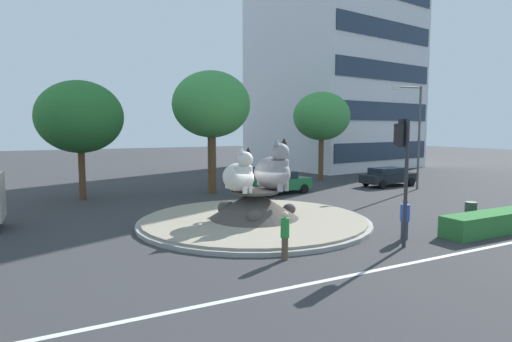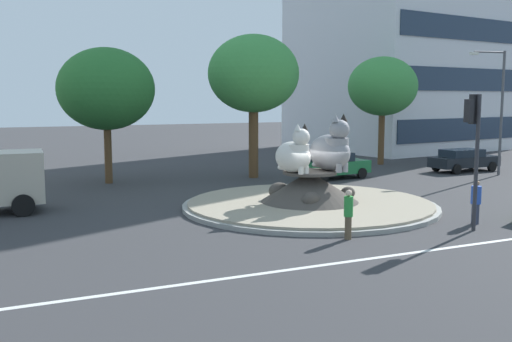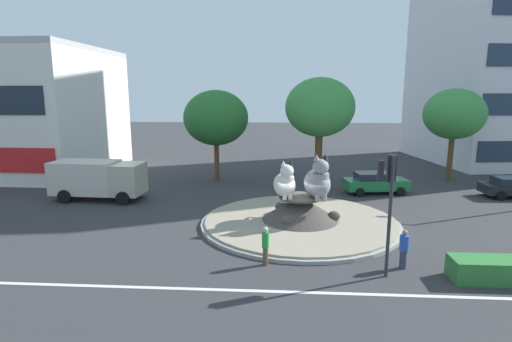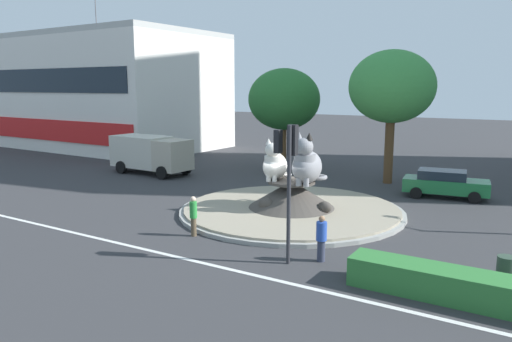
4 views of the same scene
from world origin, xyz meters
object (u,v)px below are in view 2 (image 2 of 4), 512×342
Objects in this scene: broadleaf_tree_behind_island at (253,74)px; third_tree_left at (106,89)px; traffic_light_mast at (474,131)px; parked_car_right at (332,165)px; sedan_on_far_lane at (464,160)px; streetlight_arm at (498,103)px; cat_statue_white at (295,155)px; pedestrian_green_shirt at (348,213)px; cat_statue_grey at (332,150)px; second_tree_near_tower at (383,87)px; pedestrian_blue_shirt at (476,201)px.

third_tree_left is at bearing 171.32° from broadleaf_tree_behind_island.
traffic_light_mast reaches higher than parked_car_right.
streetlight_arm is at bearing -82.78° from sedan_on_far_lane.
cat_statue_white is 5.62m from pedestrian_green_shirt.
cat_statue_grey is 17.84m from second_tree_near_tower.
cat_statue_white is 0.31× the size of second_tree_near_tower.
pedestrian_green_shirt is at bearing -129.33° from second_tree_near_tower.
cat_statue_white is at bearing 25.37° from streetlight_arm.
pedestrian_blue_shirt is at bearing -134.87° from sedan_on_far_lane.
second_tree_near_tower is at bearing -25.50° from traffic_light_mast.
pedestrian_blue_shirt reaches higher than parked_car_right.
streetlight_arm is at bearing 110.05° from pedestrian_blue_shirt.
second_tree_near_tower is 1.02× the size of third_tree_left.
cat_statue_white is at bearing -105.06° from broadleaf_tree_behind_island.
second_tree_near_tower is at bearing 3.73° from third_tree_left.
traffic_light_mast is 18.21m from sedan_on_far_lane.
cat_statue_white is 11.11m from broadleaf_tree_behind_island.
parked_car_right is (6.66, 7.62, -1.55)m from cat_statue_white.
pedestrian_blue_shirt is 0.35× the size of sedan_on_far_lane.
broadleaf_tree_behind_island is 14.90m from sedan_on_far_lane.
second_tree_near_tower reaches higher than cat_statue_grey.
third_tree_left is at bearing 31.31° from traffic_light_mast.
cat_statue_grey is at bearing -95.29° from broadleaf_tree_behind_island.
streetlight_arm is at bearing 91.45° from cat_statue_white.
third_tree_left is (-5.61, 11.37, 2.85)m from cat_statue_white.
third_tree_left reaches higher than pedestrian_green_shirt.
second_tree_near_tower reaches higher than parked_car_right.
third_tree_left reaches higher than cat_statue_grey.
parked_car_right is at bearing -17.01° from third_tree_left.
broadleaf_tree_behind_island is 8.47m from third_tree_left.
traffic_light_mast reaches higher than cat_statue_grey.
cat_statue_grey is 0.56× the size of parked_car_right.
pedestrian_blue_shirt is (3.13, -5.24, -1.64)m from cat_statue_grey.
second_tree_near_tower is 1.01× the size of streetlight_arm.
broadleaf_tree_behind_island is at bearing 6.91° from traffic_light_mast.
third_tree_left is 17.92m from pedestrian_green_shirt.
broadleaf_tree_behind_island is 1.76× the size of sedan_on_far_lane.
traffic_light_mast reaches higher than pedestrian_blue_shirt.
sedan_on_far_lane is 1.01× the size of parked_car_right.
cat_statue_grey is 6.32m from pedestrian_blue_shirt.
parked_car_right is (7.51, 12.98, -0.09)m from pedestrian_green_shirt.
pedestrian_green_shirt is at bearing 84.42° from traffic_light_mast.
traffic_light_mast is 5.51m from pedestrian_green_shirt.
sedan_on_far_lane is 9.64m from parked_car_right.
broadleaf_tree_behind_island is (0.94, 10.18, 3.60)m from cat_statue_grey.
traffic_light_mast is 1.03× the size of parked_car_right.
sedan_on_far_lane is at bearing -11.20° from third_tree_left.
cat_statue_white is at bearing -137.73° from second_tree_near_tower.
streetlight_arm is (12.73, 10.83, 0.83)m from traffic_light_mast.
broadleaf_tree_behind_island is at bearing 165.04° from sedan_on_far_lane.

